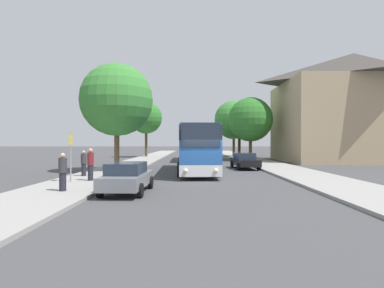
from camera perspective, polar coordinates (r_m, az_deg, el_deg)
ground_plane at (r=18.46m, az=2.49°, el=-6.97°), size 300.00×300.00×0.00m
sidewalk_left at (r=19.47m, az=-18.70°, el=-6.38°), size 4.00×120.00×0.15m
sidewalk_right at (r=20.00m, az=23.09°, el=-6.21°), size 4.00×120.00×0.15m
building_right_background at (r=41.88m, az=28.53°, el=6.17°), size 17.19×11.99×13.26m
bus_front at (r=23.67m, az=0.95°, el=-0.79°), size 3.14×12.01×3.53m
bus_middle at (r=38.85m, az=0.34°, el=-0.55°), size 2.90×12.06×3.25m
parked_car_left_curb at (r=14.26m, az=-12.09°, el=-6.15°), size 2.03×4.11×1.41m
parked_car_right_near at (r=26.91m, az=10.13°, el=-3.09°), size 2.13×4.67×1.41m
bus_stop_sign at (r=17.93m, az=-21.98°, el=-1.36°), size 0.08×0.45×2.71m
pedestrian_waiting_near at (r=14.74m, az=-23.27°, el=-4.88°), size 0.36×0.36×1.71m
pedestrian_waiting_far at (r=18.16m, az=-18.63°, el=-3.65°), size 0.36×0.36×1.85m
pedestrian_walking_back at (r=20.80m, az=-19.78°, el=-3.45°), size 0.36×0.36×1.66m
tree_left_near at (r=24.64m, az=-14.00°, el=8.12°), size 5.71×5.71×8.41m
tree_left_far at (r=47.11m, az=-8.59°, el=4.94°), size 4.95×4.95×8.48m
tree_right_near at (r=42.49m, az=9.14°, el=3.83°), size 4.08×4.08×6.85m
tree_right_mid at (r=47.77m, az=8.11°, el=4.57°), size 6.10×6.10×8.79m
tree_right_far at (r=38.66m, az=11.21°, el=4.59°), size 5.59×5.59×7.87m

